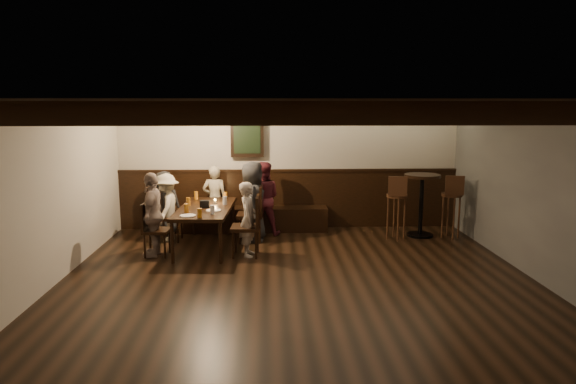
{
  "coord_description": "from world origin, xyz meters",
  "views": [
    {
      "loc": [
        -0.41,
        -6.31,
        2.37
      ],
      "look_at": [
        -0.11,
        1.3,
        1.07
      ],
      "focal_mm": 32.0,
      "sensor_mm": 36.0,
      "label": 1
    }
  ],
  "objects_px": {
    "bar_stool_left": "(396,216)",
    "person_bench_centre": "(215,199)",
    "chair_left_far": "(156,239)",
    "high_top_table": "(422,196)",
    "dining_table": "(205,210)",
    "person_bench_left": "(165,203)",
    "chair_left_near": "(169,226)",
    "person_bench_right": "(263,198)",
    "person_left_far": "(153,214)",
    "person_right_near": "(253,202)",
    "person_right_far": "(248,219)",
    "person_left_near": "(167,207)",
    "bar_stool_right": "(451,215)",
    "chair_right_far": "(247,238)",
    "chair_right_near": "(251,224)"
  },
  "relations": [
    {
      "from": "bar_stool_left",
      "to": "person_bench_centre",
      "type": "bearing_deg",
      "value": -179.51
    },
    {
      "from": "chair_left_near",
      "to": "chair_right_near",
      "type": "bearing_deg",
      "value": 90.0
    },
    {
      "from": "chair_left_far",
      "to": "chair_right_near",
      "type": "height_order",
      "value": "chair_right_near"
    },
    {
      "from": "high_top_table",
      "to": "person_right_far",
      "type": "bearing_deg",
      "value": -160.15
    },
    {
      "from": "chair_left_near",
      "to": "person_right_near",
      "type": "bearing_deg",
      "value": 90.0
    },
    {
      "from": "person_bench_right",
      "to": "chair_right_far",
      "type": "bearing_deg",
      "value": 82.42
    },
    {
      "from": "chair_right_near",
      "to": "person_right_far",
      "type": "xyz_separation_m",
      "value": [
        -0.01,
        -0.9,
        0.29
      ]
    },
    {
      "from": "high_top_table",
      "to": "bar_stool_left",
      "type": "bearing_deg",
      "value": -157.63
    },
    {
      "from": "person_bench_centre",
      "to": "person_right_far",
      "type": "bearing_deg",
      "value": 116.57
    },
    {
      "from": "person_bench_centre",
      "to": "bar_stool_right",
      "type": "distance_m",
      "value": 4.3
    },
    {
      "from": "chair_right_near",
      "to": "person_bench_right",
      "type": "height_order",
      "value": "person_bench_right"
    },
    {
      "from": "person_left_far",
      "to": "bar_stool_right",
      "type": "height_order",
      "value": "person_left_far"
    },
    {
      "from": "chair_left_near",
      "to": "person_bench_right",
      "type": "distance_m",
      "value": 1.73
    },
    {
      "from": "chair_left_near",
      "to": "high_top_table",
      "type": "xyz_separation_m",
      "value": [
        4.5,
        0.14,
        0.48
      ]
    },
    {
      "from": "person_bench_left",
      "to": "person_bench_centre",
      "type": "bearing_deg",
      "value": -170.54
    },
    {
      "from": "person_bench_right",
      "to": "bar_stool_right",
      "type": "height_order",
      "value": "person_bench_right"
    },
    {
      "from": "bar_stool_left",
      "to": "bar_stool_right",
      "type": "distance_m",
      "value": 1.0
    },
    {
      "from": "chair_right_far",
      "to": "person_bench_centre",
      "type": "bearing_deg",
      "value": 25.65
    },
    {
      "from": "person_right_near",
      "to": "person_bench_centre",
      "type": "bearing_deg",
      "value": 51.34
    },
    {
      "from": "dining_table",
      "to": "person_bench_left",
      "type": "height_order",
      "value": "person_bench_left"
    },
    {
      "from": "person_bench_right",
      "to": "person_left_near",
      "type": "relative_size",
      "value": 1.13
    },
    {
      "from": "person_left_far",
      "to": "bar_stool_right",
      "type": "xyz_separation_m",
      "value": [
        5.07,
        0.88,
        -0.24
      ]
    },
    {
      "from": "dining_table",
      "to": "person_right_far",
      "type": "height_order",
      "value": "person_right_far"
    },
    {
      "from": "chair_right_near",
      "to": "person_right_near",
      "type": "height_order",
      "value": "person_right_near"
    },
    {
      "from": "person_bench_right",
      "to": "person_right_near",
      "type": "distance_m",
      "value": 0.48
    },
    {
      "from": "chair_right_far",
      "to": "person_left_far",
      "type": "distance_m",
      "value": 1.52
    },
    {
      "from": "chair_right_near",
      "to": "bar_stool_right",
      "type": "distance_m",
      "value": 3.56
    },
    {
      "from": "chair_right_far",
      "to": "person_right_near",
      "type": "height_order",
      "value": "person_right_near"
    },
    {
      "from": "person_bench_left",
      "to": "bar_stool_left",
      "type": "relative_size",
      "value": 1.03
    },
    {
      "from": "chair_right_near",
      "to": "person_bench_left",
      "type": "distance_m",
      "value": 1.71
    },
    {
      "from": "person_bench_left",
      "to": "person_left_far",
      "type": "xyz_separation_m",
      "value": [
        0.09,
        -1.36,
        0.08
      ]
    },
    {
      "from": "person_right_far",
      "to": "person_left_near",
      "type": "bearing_deg",
      "value": 59.04
    },
    {
      "from": "person_left_near",
      "to": "person_bench_centre",
      "type": "bearing_deg",
      "value": 128.66
    },
    {
      "from": "dining_table",
      "to": "high_top_table",
      "type": "bearing_deg",
      "value": 12.0
    },
    {
      "from": "person_bench_right",
      "to": "chair_left_near",
      "type": "bearing_deg",
      "value": 15.54
    },
    {
      "from": "chair_left_far",
      "to": "person_bench_left",
      "type": "relative_size",
      "value": 0.72
    },
    {
      "from": "dining_table",
      "to": "person_right_near",
      "type": "xyz_separation_m",
      "value": [
        0.77,
        0.41,
        0.06
      ]
    },
    {
      "from": "person_left_far",
      "to": "person_right_near",
      "type": "distance_m",
      "value": 1.75
    },
    {
      "from": "chair_left_far",
      "to": "person_bench_left",
      "type": "bearing_deg",
      "value": -172.32
    },
    {
      "from": "bar_stool_left",
      "to": "person_bench_right",
      "type": "bearing_deg",
      "value": -179.07
    },
    {
      "from": "person_left_far",
      "to": "person_right_near",
      "type": "height_order",
      "value": "person_right_near"
    },
    {
      "from": "person_right_far",
      "to": "bar_stool_left",
      "type": "height_order",
      "value": "person_right_far"
    },
    {
      "from": "chair_right_near",
      "to": "person_bench_right",
      "type": "relative_size",
      "value": 0.72
    },
    {
      "from": "chair_right_far",
      "to": "bar_stool_left",
      "type": "bearing_deg",
      "value": -68.23
    },
    {
      "from": "chair_right_far",
      "to": "chair_right_near",
      "type": "bearing_deg",
      "value": -0.02
    },
    {
      "from": "chair_left_far",
      "to": "high_top_table",
      "type": "bearing_deg",
      "value": 105.58
    },
    {
      "from": "person_bench_left",
      "to": "bar_stool_left",
      "type": "distance_m",
      "value": 4.19
    },
    {
      "from": "person_bench_right",
      "to": "person_right_near",
      "type": "relative_size",
      "value": 0.96
    },
    {
      "from": "person_right_far",
      "to": "bar_stool_right",
      "type": "bearing_deg",
      "value": -72.41
    },
    {
      "from": "person_bench_left",
      "to": "person_right_far",
      "type": "bearing_deg",
      "value": 140.71
    }
  ]
}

